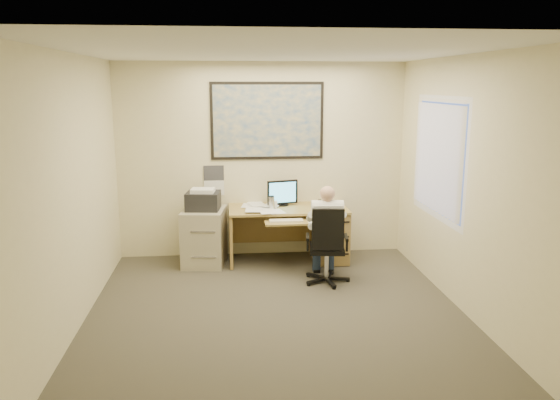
{
  "coord_description": "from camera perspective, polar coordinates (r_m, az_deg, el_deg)",
  "views": [
    {
      "loc": [
        -0.5,
        -5.31,
        2.4
      ],
      "look_at": [
        0.16,
        1.3,
        0.98
      ],
      "focal_mm": 35.0,
      "sensor_mm": 36.0,
      "label": 1
    }
  ],
  "objects": [
    {
      "name": "person",
      "position": [
        6.71,
        4.88,
        -3.58
      ],
      "size": [
        0.54,
        0.73,
        1.2
      ],
      "primitive_type": null,
      "rotation": [
        0.0,
        0.0,
        -0.07
      ],
      "color": "white",
      "rests_on": "office_chair"
    },
    {
      "name": "office_chair",
      "position": [
        6.73,
        5.0,
        -6.33
      ],
      "size": [
        0.65,
        0.65,
        0.97
      ],
      "rotation": [
        0.0,
        0.0,
        -0.14
      ],
      "color": "black",
      "rests_on": "ground"
    },
    {
      "name": "world_map",
      "position": [
        7.58,
        -1.34,
        8.26
      ],
      "size": [
        1.56,
        0.03,
        1.06
      ],
      "primitive_type": "cube",
      "color": "#1E4C93",
      "rests_on": "room_shell"
    },
    {
      "name": "room_shell",
      "position": [
        5.44,
        -0.29,
        0.91
      ],
      "size": [
        4.0,
        4.5,
        2.7
      ],
      "color": "#3D392F",
      "rests_on": "ground"
    },
    {
      "name": "window_blinds",
      "position": [
        6.65,
        16.23,
        4.22
      ],
      "size": [
        0.06,
        1.4,
        1.3
      ],
      "primitive_type": null,
      "color": "beige",
      "rests_on": "room_shell"
    },
    {
      "name": "wall_calendar",
      "position": [
        7.66,
        -6.92,
        2.04
      ],
      "size": [
        0.28,
        0.01,
        0.42
      ],
      "primitive_type": "cube",
      "color": "white",
      "rests_on": "room_shell"
    },
    {
      "name": "filing_cabinet",
      "position": [
        7.43,
        -7.94,
        -3.3
      ],
      "size": [
        0.62,
        0.71,
        1.04
      ],
      "rotation": [
        0.0,
        0.0,
        -0.13
      ],
      "color": "#A8A187",
      "rests_on": "ground"
    },
    {
      "name": "desk",
      "position": [
        7.56,
        3.3,
        -3.01
      ],
      "size": [
        1.6,
        0.97,
        1.1
      ],
      "color": "#A38A46",
      "rests_on": "ground"
    }
  ]
}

